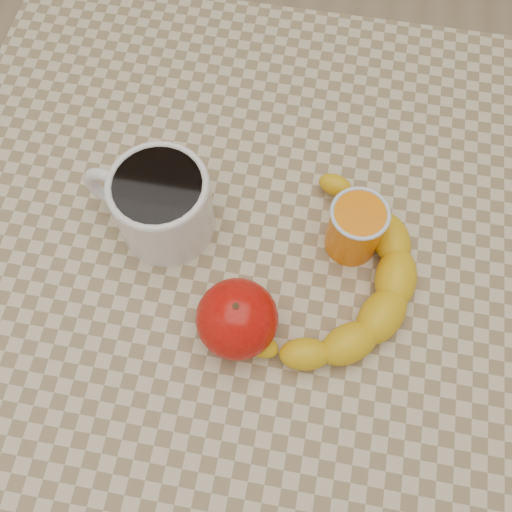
% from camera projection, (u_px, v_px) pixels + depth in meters
% --- Properties ---
extents(ground, '(3.00, 3.00, 0.00)m').
position_uv_depth(ground, '(256.00, 392.00, 1.33)').
color(ground, tan).
rests_on(ground, ground).
extents(table, '(0.80, 0.80, 0.75)m').
position_uv_depth(table, '(256.00, 290.00, 0.72)').
color(table, tan).
rests_on(table, ground).
extents(coffee_mug, '(0.16, 0.13, 0.09)m').
position_uv_depth(coffee_mug, '(160.00, 203.00, 0.62)').
color(coffee_mug, silver).
rests_on(coffee_mug, table).
extents(orange_juice_glass, '(0.06, 0.06, 0.07)m').
position_uv_depth(orange_juice_glass, '(355.00, 228.00, 0.62)').
color(orange_juice_glass, orange).
rests_on(orange_juice_glass, table).
extents(apple, '(0.10, 0.10, 0.08)m').
position_uv_depth(apple, '(237.00, 319.00, 0.58)').
color(apple, '#A50605').
rests_on(apple, table).
extents(banana, '(0.41, 0.43, 0.05)m').
position_uv_depth(banana, '(335.00, 279.00, 0.61)').
color(banana, gold).
rests_on(banana, table).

